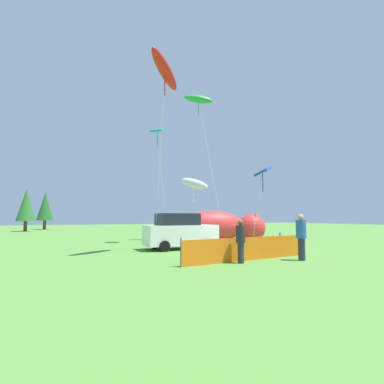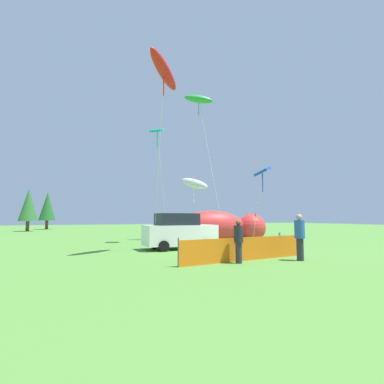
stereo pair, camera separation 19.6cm
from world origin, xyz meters
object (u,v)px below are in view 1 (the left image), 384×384
at_px(parked_car, 180,232).
at_px(kite_red_lizard, 165,71).
at_px(spectator_in_red_shirt, 301,235).
at_px(kite_green_fish, 198,100).
at_px(folding_chair, 283,240).
at_px(inflatable_cat, 221,227).
at_px(spectator_in_blue_shirt, 241,239).
at_px(kite_teal_diamond, 157,133).
at_px(kite_white_ghost, 194,183).
at_px(kite_blue_box, 262,173).

distance_m(parked_car, kite_red_lizard, 8.49).
bearing_deg(spectator_in_red_shirt, kite_green_fish, 86.13).
xyz_separation_m(folding_chair, spectator_in_red_shirt, (-1.97, -3.30, 0.48)).
height_order(inflatable_cat, kite_red_lizard, kite_red_lizard).
height_order(spectator_in_blue_shirt, spectator_in_red_shirt, spectator_in_red_shirt).
height_order(folding_chair, spectator_in_red_shirt, spectator_in_red_shirt).
xyz_separation_m(spectator_in_blue_shirt, kite_teal_diamond, (-0.17, 9.84, 6.78)).
height_order(parked_car, kite_green_fish, kite_green_fish).
bearing_deg(kite_green_fish, spectator_in_red_shirt, -93.87).
bearing_deg(kite_green_fish, kite_white_ghost, -125.49).
xyz_separation_m(inflatable_cat, kite_blue_box, (0.85, -3.74, 3.53)).
bearing_deg(kite_blue_box, inflatable_cat, 102.79).
bearing_deg(inflatable_cat, kite_teal_diamond, -178.51).
height_order(kite_green_fish, kite_red_lizard, kite_green_fish).
xyz_separation_m(parked_car, spectator_in_red_shirt, (2.88, -6.11, 0.07)).
xyz_separation_m(folding_chair, kite_green_fish, (-1.22, 7.77, 10.42)).
bearing_deg(kite_white_ghost, spectator_in_blue_shirt, -103.85).
bearing_deg(kite_blue_box, spectator_in_blue_shirt, -135.32).
relative_size(kite_green_fish, kite_red_lizard, 1.17).
height_order(kite_teal_diamond, kite_red_lizard, kite_red_lizard).
relative_size(folding_chair, kite_teal_diamond, 0.12).
xyz_separation_m(spectator_in_blue_shirt, kite_green_fish, (3.44, 10.61, 10.06)).
bearing_deg(inflatable_cat, folding_chair, -74.20).
distance_m(folding_chair, kite_green_fish, 13.06).
bearing_deg(kite_white_ghost, kite_blue_box, -50.49).
distance_m(kite_white_ghost, kite_red_lizard, 8.10).
xyz_separation_m(kite_teal_diamond, kite_blue_box, (5.40, -4.67, -3.13)).
xyz_separation_m(inflatable_cat, kite_white_ghost, (-2.19, -0.05, 3.08)).
distance_m(parked_car, spectator_in_blue_shirt, 5.67).
xyz_separation_m(folding_chair, kite_red_lizard, (-6.45, 1.02, 8.56)).
bearing_deg(kite_green_fish, kite_teal_diamond, -167.85).
bearing_deg(folding_chair, inflatable_cat, 140.65).
bearing_deg(folding_chair, kite_blue_box, 124.31).
height_order(spectator_in_red_shirt, kite_teal_diamond, kite_teal_diamond).
bearing_deg(kite_red_lizard, kite_blue_box, 10.52).
height_order(inflatable_cat, kite_teal_diamond, kite_teal_diamond).
xyz_separation_m(folding_chair, kite_white_ghost, (-2.48, 6.01, 3.56)).
bearing_deg(inflatable_cat, kite_green_fish, 131.71).
xyz_separation_m(spectator_in_red_shirt, kite_red_lizard, (-4.48, 4.31, 8.08)).
bearing_deg(inflatable_cat, kite_white_ghost, -165.53).
relative_size(folding_chair, kite_red_lizard, 0.09).
height_order(kite_teal_diamond, kite_green_fish, kite_green_fish).
height_order(folding_chair, inflatable_cat, inflatable_cat).
relative_size(parked_car, kite_teal_diamond, 0.49).
height_order(kite_green_fish, kite_blue_box, kite_green_fish).
relative_size(kite_teal_diamond, kite_red_lizard, 0.82).
bearing_deg(kite_blue_box, kite_white_ghost, 129.51).
xyz_separation_m(parked_car, kite_teal_diamond, (0.02, 4.17, 6.73)).
height_order(spectator_in_blue_shirt, kite_white_ghost, kite_white_ghost).
height_order(spectator_in_blue_shirt, kite_green_fish, kite_green_fish).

